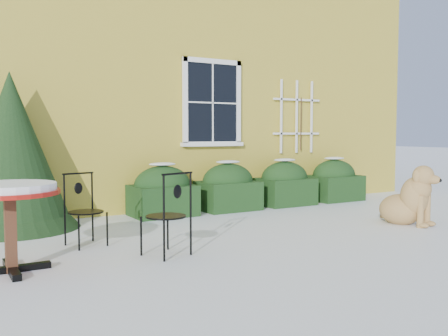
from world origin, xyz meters
TOP-DOWN VIEW (x-y plane):
  - ground at (0.00, 0.00)m, footprint 80.00×80.00m
  - house at (0.00, 7.00)m, footprint 12.40×8.40m
  - hedge_row at (1.65, 2.55)m, footprint 4.95×0.80m
  - evergreen_shrub at (-2.67, 2.58)m, footprint 1.90×1.90m
  - bistro_table at (-3.02, 0.12)m, footprint 0.98×0.98m
  - patio_chair_near at (-1.37, -0.06)m, footprint 0.54×0.53m
  - patio_chair_far at (-2.05, 0.97)m, footprint 0.48×0.47m
  - dog at (2.63, -0.16)m, footprint 0.72×1.07m

SIDE VIEW (x-z plane):
  - ground at x=0.00m, z-range 0.00..0.00m
  - dog at x=2.63m, z-range -0.09..0.86m
  - hedge_row at x=1.65m, z-range -0.05..0.86m
  - patio_chair_far at x=-2.05m, z-range 0.00..0.91m
  - patio_chair_near at x=-1.37m, z-range 0.00..0.97m
  - bistro_table at x=-3.02m, z-range 0.30..1.21m
  - evergreen_shrub at x=-2.67m, z-range -0.22..2.08m
  - house at x=0.00m, z-range 0.02..6.42m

